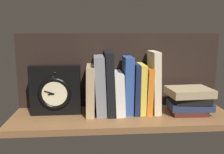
% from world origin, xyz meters
% --- Properties ---
extents(ground_plane, '(0.91, 0.27, 0.03)m').
position_xyz_m(ground_plane, '(0.00, 0.00, -0.01)').
color(ground_plane, brown).
extents(back_panel, '(0.91, 0.01, 0.33)m').
position_xyz_m(back_panel, '(0.00, 0.13, 0.17)').
color(back_panel, black).
rests_on(back_panel, ground_plane).
extents(book_tan_shortstories, '(0.04, 0.17, 0.20)m').
position_xyz_m(book_tan_shortstories, '(-0.13, 0.04, 0.10)').
color(book_tan_shortstories, tan).
rests_on(book_tan_shortstories, ground_plane).
extents(book_gray_chess, '(0.05, 0.15, 0.24)m').
position_xyz_m(book_gray_chess, '(-0.09, 0.04, 0.12)').
color(book_gray_chess, gray).
rests_on(book_gray_chess, ground_plane).
extents(book_black_skeptic, '(0.04, 0.17, 0.26)m').
position_xyz_m(book_black_skeptic, '(-0.05, 0.04, 0.13)').
color(book_black_skeptic, black).
rests_on(book_black_skeptic, ground_plane).
extents(book_white_catcher, '(0.04, 0.16, 0.17)m').
position_xyz_m(book_white_catcher, '(-0.01, 0.04, 0.09)').
color(book_white_catcher, silver).
rests_on(book_white_catcher, ground_plane).
extents(book_blue_modern, '(0.04, 0.12, 0.24)m').
position_xyz_m(book_blue_modern, '(0.03, 0.04, 0.12)').
color(book_blue_modern, '#2D4C8E').
rests_on(book_blue_modern, ground_plane).
extents(book_navy_bierce, '(0.02, 0.14, 0.21)m').
position_xyz_m(book_navy_bierce, '(0.06, 0.04, 0.10)').
color(book_navy_bierce, '#192147').
rests_on(book_navy_bierce, ground_plane).
extents(book_yellow_seinlanguage, '(0.03, 0.13, 0.21)m').
position_xyz_m(book_yellow_seinlanguage, '(0.08, 0.04, 0.10)').
color(book_yellow_seinlanguage, gold).
rests_on(book_yellow_seinlanguage, ground_plane).
extents(book_orange_pandolfini, '(0.03, 0.14, 0.19)m').
position_xyz_m(book_orange_pandolfini, '(0.11, 0.04, 0.10)').
color(book_orange_pandolfini, orange).
rests_on(book_orange_pandolfini, ground_plane).
extents(book_cream_twain, '(0.04, 0.13, 0.26)m').
position_xyz_m(book_cream_twain, '(0.14, 0.04, 0.13)').
color(book_cream_twain, beige).
rests_on(book_cream_twain, ground_plane).
extents(framed_clock, '(0.21, 0.06, 0.21)m').
position_xyz_m(framed_clock, '(-0.28, 0.04, 0.10)').
color(framed_clock, black).
rests_on(framed_clock, ground_plane).
extents(book_stack_side, '(0.19, 0.15, 0.11)m').
position_xyz_m(book_stack_side, '(0.28, -0.00, 0.06)').
color(book_stack_side, '#471E19').
rests_on(book_stack_side, ground_plane).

